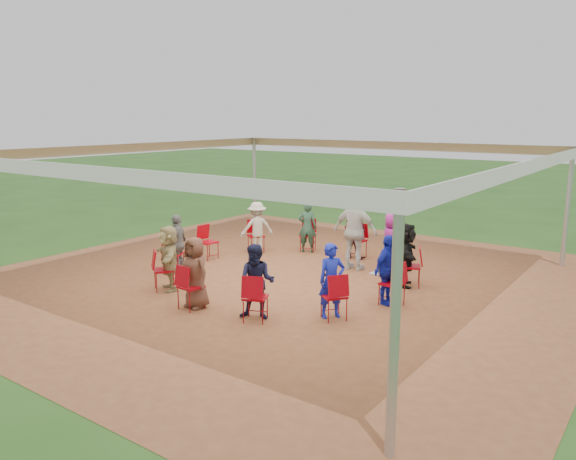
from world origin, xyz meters
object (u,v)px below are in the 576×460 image
Objects in this scene: chair_9 at (191,287)px; person_seated_0 at (387,270)px; person_seated_6 at (178,244)px; laptop at (380,270)px; chair_11 at (334,296)px; person_seated_9 at (257,282)px; chair_0 at (392,284)px; chair_4 at (308,236)px; chair_1 at (411,267)px; chair_8 at (164,270)px; chair_2 at (395,251)px; person_seated_4 at (307,227)px; person_seated_5 at (257,228)px; cable_coil at (330,275)px; person_seated_3 at (355,232)px; chair_5 at (256,236)px; person_seated_7 at (169,258)px; chair_10 at (255,298)px; chair_6 at (208,242)px; person_seated_1 at (406,255)px; person_seated_10 at (332,281)px; chair_3 at (357,241)px.

person_seated_0 reaches higher than chair_9.
laptop is at bearing 75.47° from person_seated_6.
chair_11 is 0.63× the size of person_seated_9.
chair_0 and chair_4 have the same top height.
chair_1 and chair_4 have the same top height.
chair_8 is 4.78m from person_seated_0.
chair_2 is 3.98m from chair_11.
person_seated_4 is 1.39m from person_seated_5.
cable_coil is (1.76, -1.68, -0.70)m from person_seated_4.
person_seated_3 is at bearing 75.00° from person_seated_9.
chair_4 is 1.00× the size of chair_11.
chair_5 is 0.63× the size of person_seated_7.
chair_10 is 2.98× the size of cable_coil.
chair_5 is 3.11m from cable_coil.
chair_6 is 1.46m from person_seated_5.
chair_8 is at bearing 165.00° from chair_9.
person_seated_9 reaches higher than chair_4.
cable_coil is at bearing 67.80° from person_seated_0.
person_seated_1 is 1.00× the size of person_seated_10.
person_seated_5 is at bearing 46.25° from chair_2.
laptop is at bearing 104.20° from chair_5.
person_seated_7 is at bearing 75.33° from chair_3.
chair_10 is 0.63× the size of person_seated_0.
person_seated_7 is at bearing 32.16° from chair_6.
chair_1 and chair_2 have the same top height.
person_seated_9 is (3.35, -4.14, 0.27)m from chair_5.
person_seated_4 is (0.59, 4.74, 0.27)m from chair_8.
person_seated_4 and person_seated_9 have the same top height.
chair_3 is 2.98× the size of cable_coil.
person_seated_5 is at bearing 160.35° from chair_6.
person_seated_3 is 1.00× the size of person_seated_10.
person_seated_7 is at bearing 133.75° from chair_11.
chair_1 is at bearing 27.84° from person_seated_10.
person_seated_1 is at bearing 150.00° from person_seated_3.
cable_coil is at bearing 88.74° from person_seated_7.
chair_6 is 0.63× the size of person_seated_1.
chair_3 is 3.80m from laptop.
person_seated_6 reaches higher than chair_6.
person_seated_4 is (-3.76, 2.77, 0.00)m from person_seated_0.
laptop is at bearing 26.01° from chair_11.
person_seated_9 is 1.39m from person_seated_10.
person_seated_9 is at bearing 133.75° from chair_1.
chair_9 reaches higher than cable_coil.
chair_8 is at bearing 150.00° from chair_10.
person_seated_6 is (-5.05, -2.21, 0.27)m from chair_1.
person_seated_0 is (1.01, -2.56, 0.27)m from chair_2.
person_seated_10 is at bearing -58.01° from cable_coil.
chair_3 and chair_4 have the same top height.
chair_2 is at bearing 27.84° from person_seated_0.
person_seated_10 is (3.25, -4.06, 0.00)m from person_seated_4.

